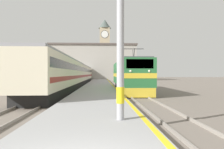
% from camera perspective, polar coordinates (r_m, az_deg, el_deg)
% --- Properties ---
extents(ground_plane, '(200.00, 200.00, 0.00)m').
position_cam_1_polar(ground_plane, '(33.61, -3.40, -3.39)').
color(ground_plane, '#70665B').
extents(platform, '(4.31, 140.00, 0.43)m').
position_cam_1_polar(platform, '(28.61, -3.53, -3.59)').
color(platform, '#999999').
rests_on(platform, ground).
extents(rail_track_near, '(2.83, 140.00, 0.16)m').
position_cam_1_polar(rail_track_near, '(28.80, 3.75, -3.93)').
color(rail_track_near, '#70665B').
rests_on(rail_track_near, ground).
extents(rail_track_far, '(2.84, 140.00, 0.16)m').
position_cam_1_polar(rail_track_far, '(28.97, -11.56, -3.91)').
color(rail_track_far, '#70665B').
rests_on(rail_track_far, ground).
extents(locomotive_train, '(2.92, 14.65, 4.65)m').
position_cam_1_polar(locomotive_train, '(25.70, 4.51, -0.30)').
color(locomotive_train, black).
rests_on(locomotive_train, ground).
extents(passenger_train, '(2.92, 52.90, 3.84)m').
position_cam_1_polar(passenger_train, '(39.00, -9.24, 0.15)').
color(passenger_train, black).
rests_on(passenger_train, ground).
extents(catenary_mast, '(2.83, 0.29, 8.75)m').
position_cam_1_polar(catenary_mast, '(8.41, 2.83, 18.73)').
color(catenary_mast, '#9E9EA3').
rests_on(catenary_mast, platform).
extents(clock_tower, '(4.65, 4.65, 22.73)m').
position_cam_1_polar(clock_tower, '(83.61, -1.92, 7.09)').
color(clock_tower, tan).
rests_on(clock_tower, ground).
extents(station_building, '(27.04, 8.60, 11.31)m').
position_cam_1_polar(station_building, '(69.60, -4.88, 3.15)').
color(station_building, '#A8A399').
rests_on(station_building, ground).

